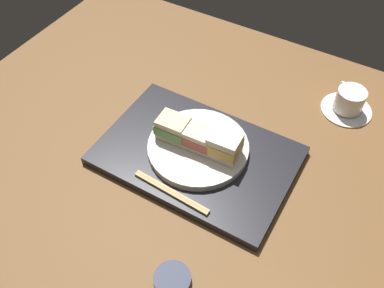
{
  "coord_description": "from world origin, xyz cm",
  "views": [
    {
      "loc": [
        27.49,
        -57.82,
        78.02
      ],
      "look_at": [
        -3.78,
        -4.12,
        5.0
      ],
      "focal_mm": 39.68,
      "sensor_mm": 36.0,
      "label": 1
    }
  ],
  "objects_px": {
    "sandwich_near": "(173,128)",
    "sandwich_far": "(224,146)",
    "sandwich_plate": "(198,147)",
    "small_sauce_dish": "(172,279)",
    "sandwich_middle": "(198,138)",
    "chopsticks_pair": "(171,192)",
    "coffee_cup": "(349,102)"
  },
  "relations": [
    {
      "from": "sandwich_middle",
      "to": "coffee_cup",
      "type": "relative_size",
      "value": 0.57
    },
    {
      "from": "small_sauce_dish",
      "to": "sandwich_plate",
      "type": "bearing_deg",
      "value": 110.65
    },
    {
      "from": "sandwich_middle",
      "to": "coffee_cup",
      "type": "bearing_deg",
      "value": 51.88
    },
    {
      "from": "sandwich_middle",
      "to": "sandwich_far",
      "type": "relative_size",
      "value": 1.02
    },
    {
      "from": "sandwich_plate",
      "to": "sandwich_near",
      "type": "xyz_separation_m",
      "value": [
        -0.06,
        -0.0,
        0.04
      ]
    },
    {
      "from": "sandwich_plate",
      "to": "chopsticks_pair",
      "type": "distance_m",
      "value": 0.13
    },
    {
      "from": "sandwich_near",
      "to": "small_sauce_dish",
      "type": "xyz_separation_m",
      "value": [
        0.17,
        -0.28,
        -0.06
      ]
    },
    {
      "from": "sandwich_plate",
      "to": "sandwich_near",
      "type": "height_order",
      "value": "sandwich_near"
    },
    {
      "from": "chopsticks_pair",
      "to": "small_sauce_dish",
      "type": "xyz_separation_m",
      "value": [
        0.1,
        -0.16,
        -0.02
      ]
    },
    {
      "from": "sandwich_far",
      "to": "chopsticks_pair",
      "type": "xyz_separation_m",
      "value": [
        -0.05,
        -0.14,
        -0.04
      ]
    },
    {
      "from": "sandwich_far",
      "to": "coffee_cup",
      "type": "relative_size",
      "value": 0.56
    },
    {
      "from": "sandwich_far",
      "to": "sandwich_middle",
      "type": "bearing_deg",
      "value": -176.28
    },
    {
      "from": "sandwich_middle",
      "to": "small_sauce_dish",
      "type": "distance_m",
      "value": 0.31
    },
    {
      "from": "small_sauce_dish",
      "to": "sandwich_far",
      "type": "bearing_deg",
      "value": 98.79
    },
    {
      "from": "sandwich_plate",
      "to": "sandwich_middle",
      "type": "height_order",
      "value": "sandwich_middle"
    },
    {
      "from": "chopsticks_pair",
      "to": "coffee_cup",
      "type": "distance_m",
      "value": 0.52
    },
    {
      "from": "sandwich_near",
      "to": "chopsticks_pair",
      "type": "xyz_separation_m",
      "value": [
        0.07,
        -0.13,
        -0.04
      ]
    },
    {
      "from": "small_sauce_dish",
      "to": "chopsticks_pair",
      "type": "bearing_deg",
      "value": 122.46
    },
    {
      "from": "sandwich_far",
      "to": "chopsticks_pair",
      "type": "height_order",
      "value": "sandwich_far"
    },
    {
      "from": "sandwich_plate",
      "to": "sandwich_far",
      "type": "bearing_deg",
      "value": 3.72
    },
    {
      "from": "coffee_cup",
      "to": "sandwich_plate",
      "type": "bearing_deg",
      "value": -128.12
    },
    {
      "from": "sandwich_near",
      "to": "chopsticks_pair",
      "type": "height_order",
      "value": "sandwich_near"
    },
    {
      "from": "sandwich_far",
      "to": "coffee_cup",
      "type": "bearing_deg",
      "value": 59.16
    },
    {
      "from": "sandwich_middle",
      "to": "sandwich_plate",
      "type": "bearing_deg",
      "value": 56.31
    },
    {
      "from": "sandwich_near",
      "to": "sandwich_far",
      "type": "relative_size",
      "value": 1.05
    },
    {
      "from": "chopsticks_pair",
      "to": "sandwich_near",
      "type": "bearing_deg",
      "value": 119.64
    },
    {
      "from": "sandwich_plate",
      "to": "small_sauce_dish",
      "type": "bearing_deg",
      "value": -69.35
    },
    {
      "from": "coffee_cup",
      "to": "sandwich_middle",
      "type": "bearing_deg",
      "value": -128.12
    },
    {
      "from": "sandwich_far",
      "to": "small_sauce_dish",
      "type": "relative_size",
      "value": 1.01
    },
    {
      "from": "sandwich_plate",
      "to": "sandwich_near",
      "type": "bearing_deg",
      "value": -176.28
    },
    {
      "from": "sandwich_middle",
      "to": "small_sauce_dish",
      "type": "xyz_separation_m",
      "value": [
        0.11,
        -0.29,
        -0.06
      ]
    },
    {
      "from": "sandwich_plate",
      "to": "sandwich_middle",
      "type": "bearing_deg",
      "value": -123.69
    }
  ]
}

